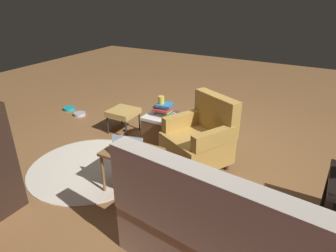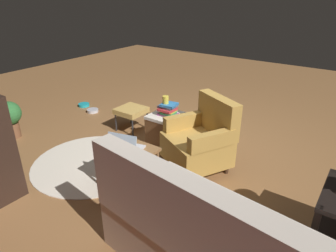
{
  "view_description": "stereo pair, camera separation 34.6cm",
  "coord_description": "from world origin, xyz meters",
  "px_view_note": "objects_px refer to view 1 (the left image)",
  "views": [
    {
      "loc": [
        -1.57,
        3.16,
        2.01
      ],
      "look_at": [
        -0.04,
        0.41,
        0.55
      ],
      "focal_mm": 31.96,
      "sensor_mm": 36.0,
      "label": 1
    },
    {
      "loc": [
        -1.86,
        2.97,
        2.01
      ],
      "look_at": [
        -0.04,
        0.41,
        0.55
      ],
      "focal_mm": 31.96,
      "sensor_mm": 36.0,
      "label": 2
    }
  ],
  "objects_px": {
    "book_stack_hamper": "(164,109)",
    "wicker_hamper": "(164,131)",
    "pet_bowl_teal": "(69,109)",
    "armchair": "(200,139)",
    "laptop_desk": "(132,156)",
    "ottoman": "(123,113)",
    "laptop": "(130,149)",
    "tv_remote": "(160,111)",
    "couch": "(246,243)",
    "yellow_mug": "(161,100)",
    "pet_bowl_steel": "(80,114)"
  },
  "relations": [
    {
      "from": "laptop_desk",
      "to": "tv_remote",
      "type": "distance_m",
      "value": 1.11
    },
    {
      "from": "armchair",
      "to": "tv_remote",
      "type": "height_order",
      "value": "armchair"
    },
    {
      "from": "couch",
      "to": "tv_remote",
      "type": "height_order",
      "value": "couch"
    },
    {
      "from": "laptop_desk",
      "to": "wicker_hamper",
      "type": "relative_size",
      "value": 1.17
    },
    {
      "from": "armchair",
      "to": "wicker_hamper",
      "type": "relative_size",
      "value": 1.89
    },
    {
      "from": "pet_bowl_teal",
      "to": "pet_bowl_steel",
      "type": "bearing_deg",
      "value": 164.19
    },
    {
      "from": "yellow_mug",
      "to": "ottoman",
      "type": "distance_m",
      "value": 0.84
    },
    {
      "from": "ottoman",
      "to": "tv_remote",
      "type": "bearing_deg",
      "value": 176.23
    },
    {
      "from": "wicker_hamper",
      "to": "yellow_mug",
      "type": "bearing_deg",
      "value": 20.03
    },
    {
      "from": "book_stack_hamper",
      "to": "pet_bowl_teal",
      "type": "height_order",
      "value": "book_stack_hamper"
    },
    {
      "from": "couch",
      "to": "pet_bowl_steel",
      "type": "xyz_separation_m",
      "value": [
        3.37,
        -1.75,
        -0.3
      ]
    },
    {
      "from": "laptop_desk",
      "to": "tv_remote",
      "type": "bearing_deg",
      "value": -74.84
    },
    {
      "from": "couch",
      "to": "wicker_hamper",
      "type": "distance_m",
      "value": 2.14
    },
    {
      "from": "tv_remote",
      "to": "ottoman",
      "type": "height_order",
      "value": "tv_remote"
    },
    {
      "from": "laptop_desk",
      "to": "wicker_hamper",
      "type": "height_order",
      "value": "same"
    },
    {
      "from": "yellow_mug",
      "to": "ottoman",
      "type": "bearing_deg",
      "value": -10.28
    },
    {
      "from": "armchair",
      "to": "yellow_mug",
      "type": "height_order",
      "value": "armchair"
    },
    {
      "from": "ottoman",
      "to": "book_stack_hamper",
      "type": "bearing_deg",
      "value": 170.97
    },
    {
      "from": "laptop",
      "to": "tv_remote",
      "type": "bearing_deg",
      "value": -74.89
    },
    {
      "from": "couch",
      "to": "laptop",
      "type": "bearing_deg",
      "value": -18.43
    },
    {
      "from": "armchair",
      "to": "wicker_hamper",
      "type": "height_order",
      "value": "armchair"
    },
    {
      "from": "yellow_mug",
      "to": "ottoman",
      "type": "xyz_separation_m",
      "value": [
        0.74,
        -0.13,
        -0.38
      ]
    },
    {
      "from": "yellow_mug",
      "to": "laptop_desk",
      "type": "bearing_deg",
      "value": 102.61
    },
    {
      "from": "laptop_desk",
      "to": "ottoman",
      "type": "xyz_separation_m",
      "value": [
        0.96,
        -1.12,
        -0.11
      ]
    },
    {
      "from": "tv_remote",
      "to": "pet_bowl_steel",
      "type": "height_order",
      "value": "tv_remote"
    },
    {
      "from": "armchair",
      "to": "pet_bowl_teal",
      "type": "distance_m",
      "value": 2.88
    },
    {
      "from": "couch",
      "to": "tv_remote",
      "type": "distance_m",
      "value": 2.27
    },
    {
      "from": "armchair",
      "to": "book_stack_hamper",
      "type": "relative_size",
      "value": 3.34
    },
    {
      "from": "book_stack_hamper",
      "to": "wicker_hamper",
      "type": "bearing_deg",
      "value": 33.6
    },
    {
      "from": "pet_bowl_steel",
      "to": "tv_remote",
      "type": "bearing_deg",
      "value": 173.82
    },
    {
      "from": "laptop_desk",
      "to": "couch",
      "type": "bearing_deg",
      "value": 160.16
    },
    {
      "from": "wicker_hamper",
      "to": "ottoman",
      "type": "distance_m",
      "value": 0.79
    },
    {
      "from": "couch",
      "to": "armchair",
      "type": "xyz_separation_m",
      "value": [
        0.92,
        -1.29,
        0.04
      ]
    },
    {
      "from": "wicker_hamper",
      "to": "ottoman",
      "type": "height_order",
      "value": "wicker_hamper"
    },
    {
      "from": "yellow_mug",
      "to": "pet_bowl_steel",
      "type": "height_order",
      "value": "yellow_mug"
    },
    {
      "from": "wicker_hamper",
      "to": "pet_bowl_teal",
      "type": "bearing_deg",
      "value": -9.54
    },
    {
      "from": "pet_bowl_steel",
      "to": "pet_bowl_teal",
      "type": "height_order",
      "value": "same"
    },
    {
      "from": "pet_bowl_teal",
      "to": "armchair",
      "type": "bearing_deg",
      "value": 168.84
    },
    {
      "from": "armchair",
      "to": "yellow_mug",
      "type": "relative_size",
      "value": 9.09
    },
    {
      "from": "book_stack_hamper",
      "to": "tv_remote",
      "type": "relative_size",
      "value": 1.7
    },
    {
      "from": "couch",
      "to": "laptop",
      "type": "distance_m",
      "value": 1.42
    },
    {
      "from": "wicker_hamper",
      "to": "pet_bowl_steel",
      "type": "bearing_deg",
      "value": -8.31
    },
    {
      "from": "laptop",
      "to": "ottoman",
      "type": "height_order",
      "value": "laptop"
    },
    {
      "from": "book_stack_hamper",
      "to": "couch",
      "type": "bearing_deg",
      "value": 136.05
    },
    {
      "from": "tv_remote",
      "to": "couch",
      "type": "bearing_deg",
      "value": 148.94
    },
    {
      "from": "book_stack_hamper",
      "to": "tv_remote",
      "type": "height_order",
      "value": "book_stack_hamper"
    },
    {
      "from": "laptop_desk",
      "to": "yellow_mug",
      "type": "height_order",
      "value": "yellow_mug"
    },
    {
      "from": "laptop",
      "to": "yellow_mug",
      "type": "xyz_separation_m",
      "value": [
        0.23,
        -1.02,
        0.16
      ]
    },
    {
      "from": "armchair",
      "to": "wicker_hamper",
      "type": "bearing_deg",
      "value": -16.77
    },
    {
      "from": "book_stack_hamper",
      "to": "laptop_desk",
      "type": "bearing_deg",
      "value": 100.75
    }
  ]
}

